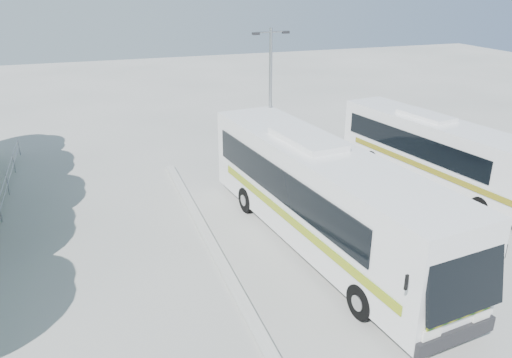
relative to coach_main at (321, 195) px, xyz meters
name	(u,v)px	position (x,y,z in m)	size (l,w,h in m)	color
ground	(280,251)	(-1.60, 0.02, -2.06)	(100.00, 100.00, 0.00)	#ABABA6
kerb_divider	(206,235)	(-3.90, 2.02, -1.99)	(0.40, 16.00, 0.15)	#B2B2AD
coach_main	(321,195)	(0.00, 0.00, 0.00)	(4.24, 13.78, 3.76)	silver
coach_adjacent	(437,151)	(7.91, 3.59, -0.34)	(4.05, 11.57, 3.15)	silver
lamppost	(270,101)	(0.43, 6.45, 2.01)	(1.81, 0.34, 7.38)	#95999E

